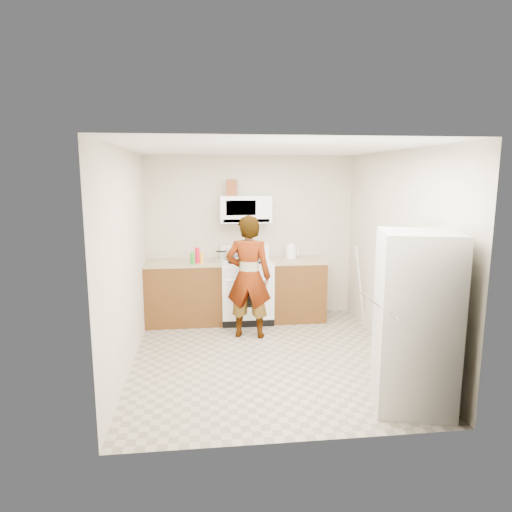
{
  "coord_description": "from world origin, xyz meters",
  "views": [
    {
      "loc": [
        -0.74,
        -5.22,
        2.21
      ],
      "look_at": [
        -0.06,
        0.55,
        1.17
      ],
      "focal_mm": 32.0,
      "sensor_mm": 36.0,
      "label": 1
    }
  ],
  "objects": [
    {
      "name": "microwave",
      "position": [
        -0.1,
        1.61,
        1.7
      ],
      "size": [
        0.76,
        0.38,
        0.4
      ],
      "primitive_type": "cube",
      "color": "white",
      "rests_on": "back_wall"
    },
    {
      "name": "cabinet_left",
      "position": [
        -1.04,
        1.49,
        0.45
      ],
      "size": [
        1.12,
        0.62,
        0.9
      ],
      "primitive_type": "cube",
      "color": "#5B3A15",
      "rests_on": "floor"
    },
    {
      "name": "bottle_spray",
      "position": [
        -0.83,
        1.36,
        1.05
      ],
      "size": [
        0.09,
        0.09,
        0.23
      ],
      "primitive_type": "cylinder",
      "rotation": [
        0.0,
        0.0,
        -0.36
      ],
      "color": "red",
      "rests_on": "counter_left"
    },
    {
      "name": "floor",
      "position": [
        0.0,
        0.0,
        0.0
      ],
      "size": [
        3.6,
        3.6,
        0.0
      ],
      "primitive_type": "plane",
      "color": "gray",
      "rests_on": "ground"
    },
    {
      "name": "bottle_hot_sauce",
      "position": [
        -0.77,
        1.36,
        1.01
      ],
      "size": [
        0.05,
        0.05,
        0.15
      ],
      "primitive_type": "cylinder",
      "rotation": [
        0.0,
        0.0,
        0.01
      ],
      "color": "#FBAB1B",
      "rests_on": "counter_left"
    },
    {
      "name": "back_wall",
      "position": [
        0.0,
        1.79,
        1.25
      ],
      "size": [
        3.2,
        0.02,
        2.5
      ],
      "primitive_type": "cube",
      "color": "beige",
      "rests_on": "floor"
    },
    {
      "name": "saucepan",
      "position": [
        -0.3,
        1.62,
        1.02
      ],
      "size": [
        0.25,
        0.25,
        0.13
      ],
      "primitive_type": "cylinder",
      "rotation": [
        0.0,
        0.0,
        -0.1
      ],
      "color": "#B8B8BD",
      "rests_on": "gas_range"
    },
    {
      "name": "pot_lid",
      "position": [
        -0.58,
        1.43,
        0.94
      ],
      "size": [
        0.26,
        0.26,
        0.01
      ],
      "primitive_type": "cylinder",
      "rotation": [
        0.0,
        0.0,
        0.05
      ],
      "color": "white",
      "rests_on": "counter_left"
    },
    {
      "name": "jug",
      "position": [
        -0.3,
        1.56,
        2.02
      ],
      "size": [
        0.17,
        0.17,
        0.24
      ],
      "primitive_type": "cube",
      "rotation": [
        0.0,
        0.0,
        -0.25
      ],
      "color": "brown",
      "rests_on": "microwave"
    },
    {
      "name": "kettle",
      "position": [
        0.6,
        1.59,
        1.03
      ],
      "size": [
        0.17,
        0.17,
        0.2
      ],
      "primitive_type": "cylinder",
      "rotation": [
        0.0,
        0.0,
        -0.03
      ],
      "color": "white",
      "rests_on": "counter_right"
    },
    {
      "name": "gas_range",
      "position": [
        -0.1,
        1.48,
        0.49
      ],
      "size": [
        0.76,
        0.65,
        1.13
      ],
      "color": "white",
      "rests_on": "floor"
    },
    {
      "name": "tray",
      "position": [
        0.04,
        1.33,
        0.96
      ],
      "size": [
        0.28,
        0.22,
        0.05
      ],
      "primitive_type": "cube",
      "rotation": [
        0.0,
        0.0,
        0.25
      ],
      "color": "silver",
      "rests_on": "gas_range"
    },
    {
      "name": "bottle_green_cap",
      "position": [
        -0.9,
        1.27,
        1.02
      ],
      "size": [
        0.07,
        0.07,
        0.17
      ],
      "primitive_type": "cylinder",
      "rotation": [
        0.0,
        0.0,
        0.42
      ],
      "color": "#1A8F21",
      "rests_on": "counter_left"
    },
    {
      "name": "cabinet_right",
      "position": [
        0.68,
        1.49,
        0.45
      ],
      "size": [
        0.8,
        0.62,
        0.9
      ],
      "primitive_type": "cube",
      "color": "#5B3A15",
      "rests_on": "floor"
    },
    {
      "name": "broom",
      "position": [
        1.5,
        0.96,
        0.61
      ],
      "size": [
        0.25,
        0.15,
        1.21
      ],
      "primitive_type": "cylinder",
      "rotation": [
        0.14,
        -0.14,
        -0.32
      ],
      "color": "silver",
      "rests_on": "floor"
    },
    {
      "name": "fridge",
      "position": [
        1.23,
        -1.31,
        0.85
      ],
      "size": [
        0.85,
        0.85,
        1.7
      ],
      "primitive_type": "cube",
      "rotation": [
        0.0,
        0.0,
        -0.25
      ],
      "color": "beige",
      "rests_on": "floor"
    },
    {
      "name": "right_wall",
      "position": [
        1.59,
        0.0,
        1.25
      ],
      "size": [
        0.02,
        3.6,
        2.5
      ],
      "primitive_type": "cube",
      "color": "beige",
      "rests_on": "floor"
    },
    {
      "name": "counter_right",
      "position": [
        0.68,
        1.49,
        0.92
      ],
      "size": [
        0.82,
        0.64,
        0.03
      ],
      "primitive_type": "cube",
      "color": "#988E67",
      "rests_on": "cabinet_right"
    },
    {
      "name": "person",
      "position": [
        -0.14,
        0.78,
        0.84
      ],
      "size": [
        0.69,
        0.53,
        1.68
      ],
      "primitive_type": "imported",
      "rotation": [
        0.0,
        0.0,
        2.91
      ],
      "color": "tan",
      "rests_on": "floor"
    },
    {
      "name": "counter_left",
      "position": [
        -1.04,
        1.49,
        0.92
      ],
      "size": [
        1.14,
        0.64,
        0.03
      ],
      "primitive_type": "cube",
      "color": "#988E67",
      "rests_on": "cabinet_left"
    }
  ]
}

